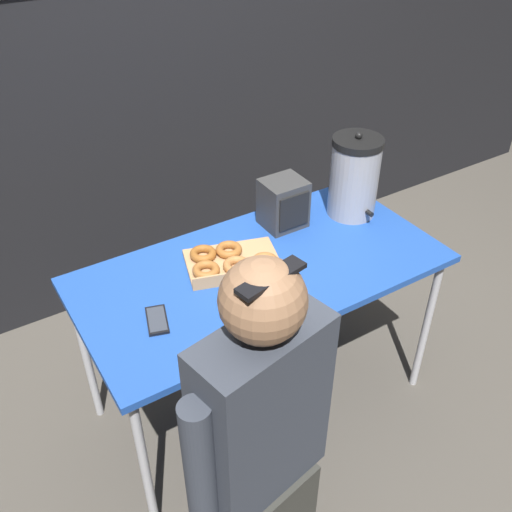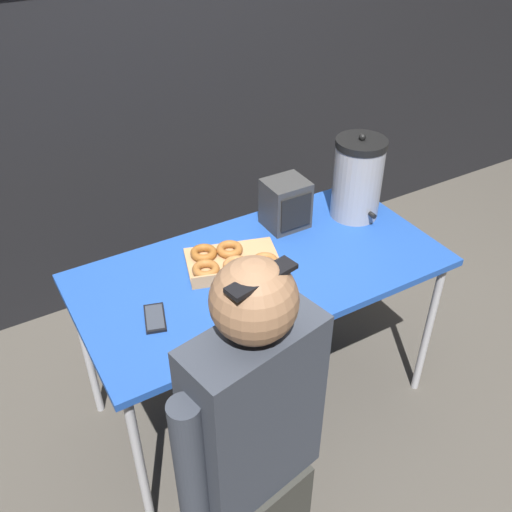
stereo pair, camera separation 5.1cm
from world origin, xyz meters
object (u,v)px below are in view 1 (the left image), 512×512
at_px(donut_box, 231,262).
at_px(space_heater, 283,203).
at_px(cell_phone, 157,320).
at_px(person_seated, 261,444).
at_px(coffee_urn, 354,177).

relative_size(donut_box, space_heater, 1.98).
relative_size(donut_box, cell_phone, 2.64).
xyz_separation_m(space_heater, person_seated, (-0.60, -0.78, -0.22)).
bearing_deg(person_seated, cell_phone, -91.74).
distance_m(coffee_urn, space_heater, 0.31).
xyz_separation_m(cell_phone, person_seated, (0.09, -0.51, -0.12)).
relative_size(space_heater, person_seated, 0.16).
bearing_deg(coffee_urn, cell_phone, -169.01).
relative_size(coffee_urn, cell_phone, 2.43).
distance_m(donut_box, space_heater, 0.36).
distance_m(donut_box, cell_phone, 0.38).
height_order(cell_phone, space_heater, space_heater).
bearing_deg(person_seated, space_heater, -138.70).
bearing_deg(space_heater, person_seated, -127.52).
bearing_deg(donut_box, space_heater, 39.29).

